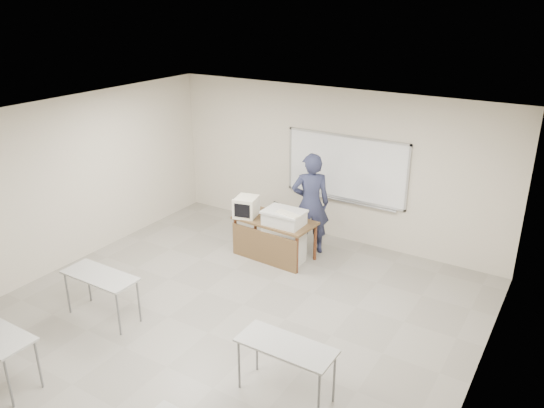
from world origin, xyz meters
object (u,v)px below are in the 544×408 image
Objects in this scene: whiteboard at (346,169)px; laptop at (275,213)px; podium at (284,236)px; keyboard at (288,214)px; presenter at (311,204)px; mouse at (302,224)px; instructor_desk at (272,231)px; crt_monitor at (246,207)px.

laptop is at bearing -125.22° from whiteboard.
keyboard is at bearing -39.28° from podium.
mouse is at bearing 67.98° from presenter.
crt_monitor reaches higher than instructor_desk.
crt_monitor is at bearing -175.42° from instructor_desk.
podium is 3.37× the size of laptop.
podium is at bearing 5.93° from instructor_desk.
presenter is at bearing 72.63° from podium.
instructor_desk is at bearing -117.11° from whiteboard.
keyboard is (-0.14, -0.27, 0.26)m from mouse.
instructor_desk is at bearing -11.92° from crt_monitor.
instructor_desk is 0.61m from mouse.
presenter is (0.45, 0.65, 0.42)m from instructor_desk.
crt_monitor is at bearing -0.28° from presenter.
whiteboard reaches higher than laptop.
whiteboard is 8.23× the size of laptop.
keyboard is at bearing -133.57° from mouse.
mouse is at bearing 73.85° from keyboard.
instructor_desk is (-0.76, -1.48, -0.93)m from whiteboard.
crt_monitor is at bearing -174.03° from keyboard.
mouse is at bearing -4.21° from crt_monitor.
laptop is 2.88× the size of mouse.
presenter is at bearing 50.34° from laptop.
podium is (0.26, 0.01, -0.04)m from instructor_desk.
instructor_desk is 0.77× the size of presenter.
laptop is at bearing 18.46° from crt_monitor.
presenter is at bearing 98.52° from keyboard.
laptop is at bearing 1.14° from presenter.
whiteboard reaches higher than instructor_desk.
podium is at bearing -108.81° from whiteboard.
laptop is (0.45, 0.28, -0.13)m from crt_monitor.
crt_monitor is (-1.31, -1.49, -0.55)m from whiteboard.
podium reaches higher than laptop.
podium is 0.91m from crt_monitor.
whiteboard is at bearing 35.55° from crt_monitor.
laptop reaches higher than mouse.
podium is 0.81m from presenter.
crt_monitor reaches higher than mouse.
keyboard is at bearing -18.92° from crt_monitor.
presenter reaches higher than keyboard.
whiteboard is 1.51m from mouse.
podium is at bearing 39.49° from presenter.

